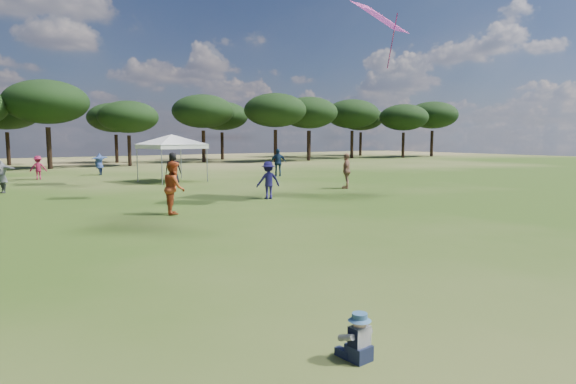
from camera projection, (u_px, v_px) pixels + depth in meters
name	position (u px, v px, depth m)	size (l,w,h in m)	color
tree_line	(30.00, 107.00, 43.09)	(108.78, 17.63, 7.77)	black
tent_right	(171.00, 137.00, 29.07)	(6.43, 6.43, 3.17)	gray
toddler	(358.00, 339.00, 5.80)	(0.40, 0.44, 0.59)	#161C33
festival_crowd	(61.00, 175.00, 23.51)	(29.07, 21.38, 1.92)	navy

